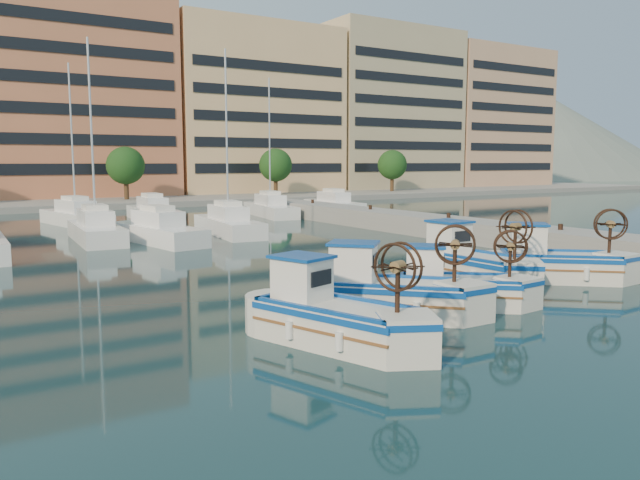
{
  "coord_description": "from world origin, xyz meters",
  "views": [
    {
      "loc": [
        -13.68,
        -13.99,
        4.59
      ],
      "look_at": [
        -0.69,
        6.86,
        1.5
      ],
      "focal_mm": 35.0,
      "sensor_mm": 36.0,
      "label": 1
    }
  ],
  "objects": [
    {
      "name": "hill_east",
      "position": [
        140.0,
        110.0,
        0.0
      ],
      "size": [
        160.0,
        160.0,
        50.0
      ],
      "primitive_type": "cone",
      "color": "slate",
      "rests_on": "ground"
    },
    {
      "name": "quay",
      "position": [
        13.0,
        8.0,
        0.6
      ],
      "size": [
        3.0,
        60.0,
        1.2
      ],
      "primitive_type": "cube",
      "color": "gray",
      "rests_on": "ground"
    },
    {
      "name": "ground",
      "position": [
        0.0,
        0.0,
        0.0
      ],
      "size": [
        300.0,
        300.0,
        0.0
      ],
      "primitive_type": "plane",
      "color": "#183B3E",
      "rests_on": "ground"
    },
    {
      "name": "fishing_boat_c",
      "position": [
        0.22,
        0.27,
        0.68
      ],
      "size": [
        3.94,
        3.69,
        2.48
      ],
      "rotation": [
        0.0,
        0.0,
        0.86
      ],
      "color": "silver",
      "rests_on": "ground"
    },
    {
      "name": "waterfront",
      "position": [
        9.23,
        65.04,
        11.1
      ],
      "size": [
        180.0,
        40.0,
        25.6
      ],
      "color": "gray",
      "rests_on": "ground"
    },
    {
      "name": "yacht_marina",
      "position": [
        -2.96,
        27.62,
        0.53
      ],
      "size": [
        37.64,
        22.9,
        11.5
      ],
      "color": "white",
      "rests_on": "ground"
    },
    {
      "name": "fishing_boat_b",
      "position": [
        -2.36,
        0.37,
        0.77
      ],
      "size": [
        4.3,
        4.34,
        2.8
      ],
      "rotation": [
        0.0,
        0.0,
        0.77
      ],
      "color": "silver",
      "rests_on": "ground"
    },
    {
      "name": "fishing_boat_d",
      "position": [
        3.44,
        2.75,
        0.81
      ],
      "size": [
        2.14,
        4.77,
        2.94
      ],
      "rotation": [
        0.0,
        0.0,
        0.05
      ],
      "color": "silver",
      "rests_on": "ground"
    },
    {
      "name": "fishing_boat_e",
      "position": [
        6.57,
        1.36,
        0.78
      ],
      "size": [
        4.46,
        4.25,
        2.83
      ],
      "rotation": [
        0.0,
        0.0,
        0.85
      ],
      "color": "silver",
      "rests_on": "ground"
    },
    {
      "name": "fishing_boat_a",
      "position": [
        -5.31,
        -1.17,
        0.76
      ],
      "size": [
        3.06,
        4.58,
        2.77
      ],
      "rotation": [
        0.0,
        0.0,
        0.32
      ],
      "color": "silver",
      "rests_on": "ground"
    }
  ]
}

